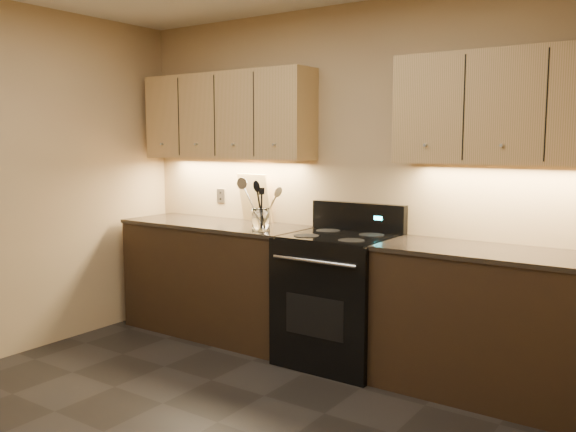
% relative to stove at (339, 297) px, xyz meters
% --- Properties ---
extents(wall_back, '(4.00, 0.04, 2.60)m').
position_rel_stove_xyz_m(wall_back, '(-0.08, 0.32, 0.82)').
color(wall_back, tan).
rests_on(wall_back, ground).
extents(counter_left, '(1.62, 0.62, 0.93)m').
position_rel_stove_xyz_m(counter_left, '(-1.18, 0.02, -0.01)').
color(counter_left, black).
rests_on(counter_left, ground).
extents(counter_right, '(1.46, 0.62, 0.93)m').
position_rel_stove_xyz_m(counter_right, '(1.10, 0.02, -0.01)').
color(counter_right, black).
rests_on(counter_right, ground).
extents(stove, '(0.76, 0.68, 1.14)m').
position_rel_stove_xyz_m(stove, '(0.00, 0.00, 0.00)').
color(stove, black).
rests_on(stove, ground).
extents(upper_cab_left, '(1.60, 0.30, 0.70)m').
position_rel_stove_xyz_m(upper_cab_left, '(-1.18, 0.17, 1.32)').
color(upper_cab_left, tan).
rests_on(upper_cab_left, wall_back).
extents(upper_cab_right, '(1.44, 0.30, 0.70)m').
position_rel_stove_xyz_m(upper_cab_right, '(1.10, 0.17, 1.32)').
color(upper_cab_right, tan).
rests_on(upper_cab_right, wall_back).
extents(outlet_plate, '(0.08, 0.01, 0.12)m').
position_rel_stove_xyz_m(outlet_plate, '(-1.38, 0.31, 0.64)').
color(outlet_plate, '#B2B5BA').
rests_on(outlet_plate, wall_back).
extents(utensil_crock, '(0.15, 0.15, 0.17)m').
position_rel_stove_xyz_m(utensil_crock, '(-0.61, -0.12, 0.53)').
color(utensil_crock, white).
rests_on(utensil_crock, counter_left).
extents(cutting_board, '(0.33, 0.13, 0.40)m').
position_rel_stove_xyz_m(cutting_board, '(-0.97, 0.27, 0.65)').
color(cutting_board, tan).
rests_on(cutting_board, counter_left).
extents(wooden_spoon, '(0.18, 0.16, 0.33)m').
position_rel_stove_xyz_m(wooden_spoon, '(-0.63, -0.12, 0.64)').
color(wooden_spoon, tan).
rests_on(wooden_spoon, utensil_crock).
extents(black_spoon, '(0.08, 0.12, 0.36)m').
position_rel_stove_xyz_m(black_spoon, '(-0.61, -0.09, 0.64)').
color(black_spoon, black).
rests_on(black_spoon, utensil_crock).
extents(black_turner, '(0.14, 0.16, 0.34)m').
position_rel_stove_xyz_m(black_turner, '(-0.59, -0.14, 0.63)').
color(black_turner, black).
rests_on(black_turner, utensil_crock).
extents(steel_skimmer, '(0.28, 0.13, 0.40)m').
position_rel_stove_xyz_m(steel_skimmer, '(-0.58, -0.13, 0.67)').
color(steel_skimmer, silver).
rests_on(steel_skimmer, utensil_crock).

